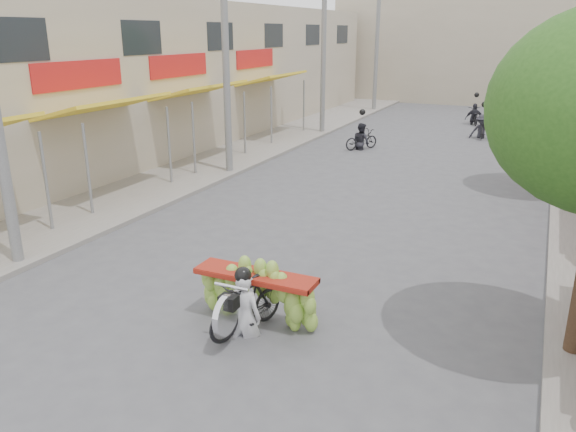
{
  "coord_description": "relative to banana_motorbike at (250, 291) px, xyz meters",
  "views": [
    {
      "loc": [
        4.55,
        -4.75,
        4.82
      ],
      "look_at": [
        -0.13,
        5.47,
        1.1
      ],
      "focal_mm": 35.0,
      "sensor_mm": 36.0,
      "label": 1
    }
  ],
  "objects": [
    {
      "name": "street_tree_far",
      "position": [
        4.97,
        23.29,
        3.11
      ],
      "size": [
        3.4,
        3.4,
        5.25
      ],
      "color": "#3A2719",
      "rests_on": "ground"
    },
    {
      "name": "far_building",
      "position": [
        -0.43,
        35.29,
        2.82
      ],
      "size": [
        20.0,
        6.0,
        7.0
      ],
      "primitive_type": "cube",
      "color": "#B0A38B",
      "rests_on": "ground"
    },
    {
      "name": "sidewalk_left",
      "position": [
        -7.43,
        12.29,
        -0.62
      ],
      "size": [
        4.0,
        60.0,
        0.12
      ],
      "primitive_type": "cube",
      "color": "gray",
      "rests_on": "ground"
    },
    {
      "name": "utility_pole_back",
      "position": [
        -5.83,
        27.29,
        3.35
      ],
      "size": [
        0.6,
        0.24,
        8.0
      ],
      "color": "slate",
      "rests_on": "ground"
    },
    {
      "name": "utility_pole_mid",
      "position": [
        -5.83,
        9.29,
        3.35
      ],
      "size": [
        0.6,
        0.24,
        8.0
      ],
      "color": "slate",
      "rests_on": "ground"
    },
    {
      "name": "banana_motorbike",
      "position": [
        0.0,
        0.0,
        0.0
      ],
      "size": [
        2.2,
        1.83,
        2.0
      ],
      "color": "black",
      "rests_on": "ground"
    },
    {
      "name": "utility_pole_far",
      "position": [
        -5.83,
        18.29,
        3.35
      ],
      "size": [
        0.6,
        0.24,
        8.0
      ],
      "color": "slate",
      "rests_on": "ground"
    },
    {
      "name": "ground",
      "position": [
        -0.43,
        -2.71,
        -0.68
      ],
      "size": [
        120.0,
        120.0,
        0.0
      ],
      "primitive_type": "plane",
      "color": "#4E4E53",
      "rests_on": "ground"
    },
    {
      "name": "bg_motorbike_b",
      "position": [
        1.46,
        20.13,
        0.21
      ],
      "size": [
        1.13,
        1.53,
        1.95
      ],
      "color": "black",
      "rests_on": "ground"
    },
    {
      "name": "shophouse_row_left",
      "position": [
        -12.42,
        11.27,
        2.32
      ],
      "size": [
        9.77,
        40.0,
        6.0
      ],
      "color": "#B0A38B",
      "rests_on": "ground"
    },
    {
      "name": "bg_motorbike_a",
      "position": [
        -2.9,
        15.36,
        0.08
      ],
      "size": [
        1.32,
        1.56,
        1.95
      ],
      "color": "black",
      "rests_on": "ground"
    },
    {
      "name": "bg_motorbike_c",
      "position": [
        0.62,
        24.29,
        0.13
      ],
      "size": [
        1.08,
        1.65,
        1.95
      ],
      "color": "black",
      "rests_on": "ground"
    }
  ]
}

